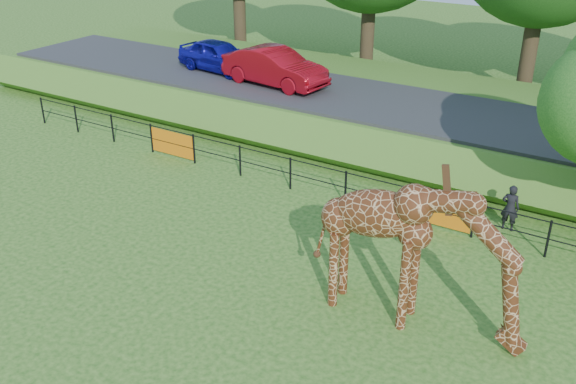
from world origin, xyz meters
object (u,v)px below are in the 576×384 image
at_px(car_blue, 219,56).
at_px(visitor, 510,208).
at_px(giraffe, 418,255).
at_px(car_red, 275,67).

height_order(car_blue, visitor, car_blue).
xyz_separation_m(car_blue, visitor, (14.25, -5.18, -1.41)).
bearing_deg(giraffe, car_red, 132.94).
distance_m(car_blue, visitor, 15.23).
xyz_separation_m(car_blue, car_red, (3.28, -0.52, 0.07)).
bearing_deg(car_red, car_blue, 87.82).
bearing_deg(visitor, giraffe, 81.62).
xyz_separation_m(giraffe, car_blue, (-13.55, 10.70, 0.34)).
height_order(car_blue, car_red, car_red).
xyz_separation_m(giraffe, visitor, (0.71, 5.52, -1.07)).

